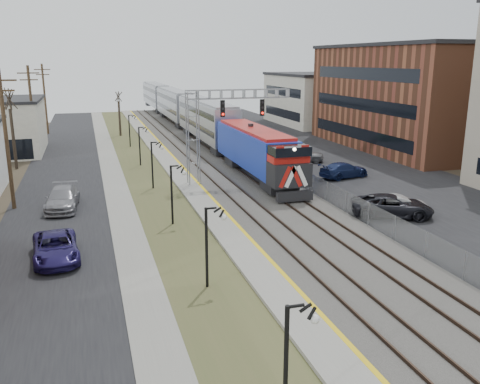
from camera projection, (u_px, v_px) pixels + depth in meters
name	position (u px, v px, depth m)	size (l,w,h in m)	color
ground	(368.00, 367.00, 18.01)	(160.00, 160.00, 0.00)	#473D2D
street_west	(63.00, 177.00, 47.22)	(7.00, 120.00, 0.04)	black
sidewalk	(112.00, 173.00, 48.47)	(2.00, 120.00, 0.08)	gray
grass_median	(144.00, 172.00, 49.31)	(4.00, 120.00, 0.06)	#484E29
platform	(174.00, 169.00, 50.12)	(2.00, 120.00, 0.24)	gray
ballast_bed	(223.00, 166.00, 51.52)	(8.00, 120.00, 0.20)	#595651
parking_lot	(330.00, 160.00, 54.89)	(16.00, 120.00, 0.04)	black
platform_edge	(183.00, 167.00, 50.34)	(0.24, 120.00, 0.01)	gold
track_near	(204.00, 165.00, 50.92)	(1.58, 120.00, 0.15)	#2D2119
track_far	(237.00, 163.00, 51.90)	(1.58, 120.00, 0.15)	#2D2119
train	(184.00, 111.00, 78.45)	(3.00, 85.85, 5.33)	#142EA7
signal_gantry	(212.00, 120.00, 42.87)	(9.00, 1.07, 8.15)	gray
lampposts	(171.00, 194.00, 33.33)	(0.14, 62.14, 4.00)	black
utility_poles	(7.00, 141.00, 35.86)	(0.28, 80.28, 10.00)	#4C3823
fence	(262.00, 157.00, 52.52)	(0.04, 120.00, 1.60)	gray
buildings_east	(470.00, 101.00, 53.66)	(16.00, 76.00, 15.00)	#A19582
bare_trees	(49.00, 142.00, 49.84)	(12.30, 42.30, 5.95)	#382D23
car_lot_b	(399.00, 205.00, 35.70)	(1.38, 3.97, 1.31)	silver
car_lot_c	(392.00, 206.00, 34.97)	(2.55, 5.54, 1.54)	black
car_lot_d	(344.00, 170.00, 46.60)	(1.97, 4.85, 1.41)	#16234F
car_lot_e	(301.00, 155.00, 53.69)	(1.95, 4.84, 1.65)	slate
car_lot_f	(279.00, 142.00, 63.27)	(1.38, 3.95, 1.30)	#0C3C0F
car_street_a	(56.00, 248.00, 27.47)	(2.31, 5.02, 1.39)	#201753
car_street_b	(62.00, 199.00, 36.83)	(2.16, 5.32, 1.54)	gray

